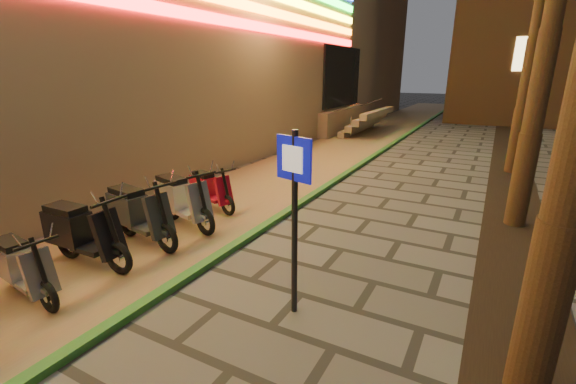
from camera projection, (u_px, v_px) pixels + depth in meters
The scene contains 9 objects.
parking_strip at pixel (308, 164), 13.39m from camera, with size 3.40×60.00×0.01m, color #8C7251.
green_curb at pixel (355, 168), 12.61m from camera, with size 0.18×60.00×0.10m, color #2B6F29.
planting_strip at pixel (516, 264), 6.39m from camera, with size 1.20×40.00×0.02m, color black.
pedestrian_sign at pixel (294, 200), 4.69m from camera, with size 0.52×0.17×2.43m.
scooter_5 at pixel (21, 267), 5.38m from camera, with size 1.50×0.56×1.05m.
scooter_6 at pixel (80, 232), 6.30m from camera, with size 1.80×0.63×1.27m.
scooter_7 at pixel (137, 213), 7.14m from camera, with size 1.83×0.76×1.29m.
scooter_8 at pixel (180, 199), 7.94m from camera, with size 1.81×0.89×1.27m.
scooter_9 at pixel (209, 189), 8.94m from camera, with size 1.50×0.77×1.06m.
Camera 1 is at (2.97, -1.85, 3.07)m, focal length 24.00 mm.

